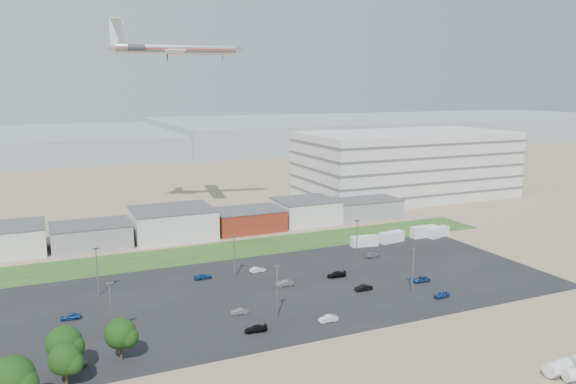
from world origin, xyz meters
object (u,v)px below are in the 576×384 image
airliner (177,49)px  parked_car_4 (240,311)px  parked_car_2 (442,295)px  parked_car_5 (71,316)px  parked_car_6 (203,276)px  parked_car_12 (336,274)px  parked_car_13 (328,319)px  parked_car_8 (372,255)px  storage_tank_nw (558,368)px  parked_car_0 (421,279)px  box_trailer_a (364,241)px  parked_car_3 (256,329)px  parked_car_11 (258,270)px  parked_car_7 (284,283)px  parked_car_10 (73,364)px  parked_car_1 (364,288)px

airliner → parked_car_4: size_ratio=13.38×
airliner → parked_car_2: size_ratio=12.57×
parked_car_5 → parked_car_6: size_ratio=0.89×
parked_car_12 → parked_car_13: (-13.09, -20.74, -0.03)m
parked_car_5 → parked_car_8: size_ratio=0.95×
storage_tank_nw → parked_car_0: size_ratio=1.06×
parked_car_2 → parked_car_12: parked_car_12 is taller
parked_car_8 → parked_car_5: bearing=94.0°
box_trailer_a → parked_car_5: 76.90m
airliner → parked_car_8: (32.34, -64.11, -52.86)m
parked_car_0 → parked_car_5: (-70.77, 9.31, 0.05)m
airliner → parked_car_6: bearing=-90.4°
parked_car_0 → parked_car_4: size_ratio=1.20×
parked_car_3 → parked_car_12: parked_car_12 is taller
parked_car_11 → parked_car_2: bearing=-141.3°
box_trailer_a → parked_car_12: box_trailer_a is taller
storage_tank_nw → parked_car_7: storage_tank_nw is taller
parked_car_0 → parked_car_3: (-41.81, -9.27, 0.02)m
storage_tank_nw → airliner: (-25.69, 124.78, 52.22)m
parked_car_3 → parked_car_7: bearing=150.5°
box_trailer_a → parked_car_10: box_trailer_a is taller
parked_car_10 → parked_car_1: bearing=-83.7°
parked_car_4 → storage_tank_nw: bearing=46.2°
box_trailer_a → parked_car_10: bearing=-145.4°
box_trailer_a → parked_car_4: box_trailer_a is taller
parked_car_2 → parked_car_5: (-68.88, 18.61, 0.00)m
box_trailer_a → parked_car_3: box_trailer_a is taller
parked_car_2 → parked_car_7: parked_car_7 is taller
parked_car_4 → parked_car_2: bearing=83.2°
box_trailer_a → parked_car_0: bearing=-89.8°
parked_car_12 → parked_car_13: size_ratio=1.19×
storage_tank_nw → parked_car_0: bearing=80.8°
parked_car_10 → parked_car_12: bearing=-74.2°
parked_car_4 → parked_car_5: bearing=-104.1°
parked_car_12 → parked_car_2: bearing=39.2°
parked_car_6 → parked_car_0: bearing=-119.6°
parked_car_0 → parked_car_13: 30.27m
parked_car_1 → parked_car_5: bearing=-99.0°
parked_car_4 → parked_car_13: 16.60m
airliner → parked_car_12: (17.12, -73.34, -52.87)m
storage_tank_nw → parked_car_12: bearing=99.5°
storage_tank_nw → box_trailer_a: size_ratio=0.58×
parked_car_5 → parked_car_7: 42.56m
parked_car_13 → parked_car_11: bearing=-176.1°
box_trailer_a → parked_car_6: bearing=-162.9°
parked_car_3 → parked_car_13: (13.45, -1.31, 0.02)m
storage_tank_nw → parked_car_6: bearing=120.1°
box_trailer_a → parked_car_2: (-5.43, -38.42, -0.76)m
parked_car_4 → parked_car_12: size_ratio=0.77×
parked_car_11 → parked_car_13: (1.77, -31.02, -0.01)m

